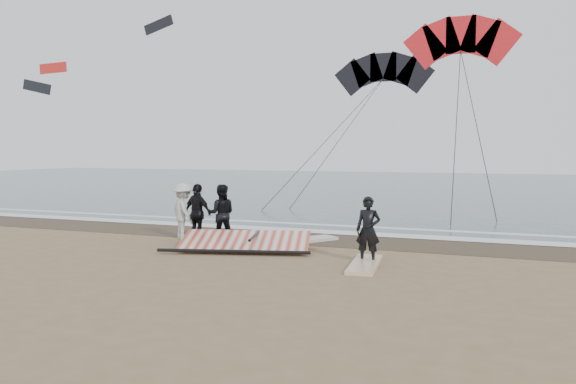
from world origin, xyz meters
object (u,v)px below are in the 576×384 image
Objects in this scene: board_white at (365,264)px; man_main at (368,230)px; board_cream at (300,241)px; sail_rig at (245,243)px.

man_main is at bearing 85.68° from board_white.
board_white is at bearing -88.69° from man_main.
board_cream is (-2.66, 2.38, -0.79)m from man_main.
man_main is at bearing -10.08° from sail_rig.
board_white is 3.84m from board_cream.
sail_rig reaches higher than board_cream.
sail_rig is (-1.05, -1.72, 0.14)m from board_cream.
sail_rig is at bearing 169.75° from man_main.
man_main is 0.67× the size of board_cream.
board_cream is at bearing 137.93° from man_main.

